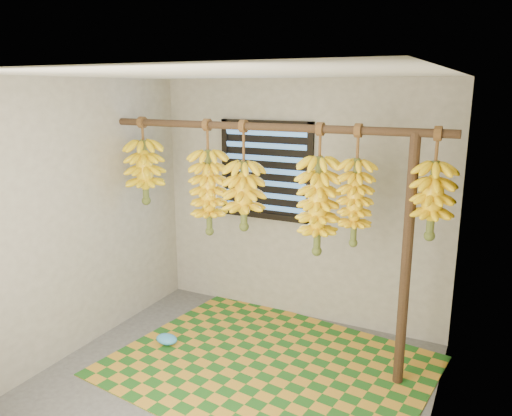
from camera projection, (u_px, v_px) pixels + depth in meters
The scene contains 16 objects.
floor at pixel (225, 389), 3.93m from camera, with size 3.00×3.00×0.01m, color #4B4B4B.
ceiling at pixel (220, 73), 3.37m from camera, with size 3.00×3.00×0.01m, color silver.
wall_back at pixel (299, 202), 4.96m from camera, with size 3.00×0.01×2.40m, color gray.
wall_left at pixel (72, 220), 4.30m from camera, with size 0.01×3.00×2.40m, color gray.
wall_right at pixel (439, 277), 3.00m from camera, with size 0.01×3.00×2.40m, color gray.
window at pixel (266, 171), 5.02m from camera, with size 1.00×0.04×1.00m.
hanging_pole at pixel (264, 127), 4.07m from camera, with size 0.06×0.06×3.00m, color #462E1C.
support_post at pixel (406, 265), 3.79m from camera, with size 0.08×0.08×2.00m, color #462E1C.
woven_mat at pixel (269, 366), 4.25m from camera, with size 2.53×2.02×0.01m, color #1F5B1A.
plastic_bag at pixel (167, 339), 4.60m from camera, with size 0.22×0.16×0.09m, color #3FA1EC.
banana_bunch_a at pixel (145, 172), 4.72m from camera, with size 0.35×0.35×0.81m.
banana_bunch_b at pixel (209, 192), 4.45m from camera, with size 0.34×0.34×1.03m.
banana_bunch_c at pixel (244, 195), 4.29m from camera, with size 0.35×0.35×0.94m.
banana_bunch_d at pixel (355, 202), 3.86m from camera, with size 0.28×0.28×0.95m.
banana_bunch_e at pixel (318, 206), 4.01m from camera, with size 0.34×0.34×1.07m.
banana_bunch_f at pixel (432, 200), 3.60m from camera, with size 0.29×0.29×0.82m.
Camera 1 is at (1.77, -3.01, 2.31)m, focal length 35.00 mm.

